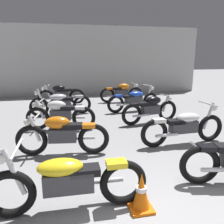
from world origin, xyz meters
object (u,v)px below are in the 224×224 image
object	(u,v)px
motorcycle_right_row_1	(184,126)
motorcycle_left_row_0	(68,180)
motorcycle_right_row_2	(151,109)
motorcycle_right_row_3	(134,99)
motorcycle_left_row_2	(60,114)
motorcycle_right_row_4	(122,92)
traffic_cone	(141,193)
motorcycle_left_row_3	(61,103)
motorcycle_left_row_1	(62,134)
motorcycle_left_row_4	(61,94)

from	to	relation	value
motorcycle_right_row_1	motorcycle_left_row_0	bearing A→B (deg)	-145.55
motorcycle_right_row_2	motorcycle_right_row_3	size ratio (longest dim) A/B	0.91
motorcycle_left_row_2	motorcycle_right_row_4	bearing A→B (deg)	52.14
motorcycle_right_row_2	traffic_cone	bearing A→B (deg)	-113.34
motorcycle_left_row_3	traffic_cone	xyz separation A→B (m)	(1.02, -5.61, -0.19)
motorcycle_right_row_3	traffic_cone	world-z (taller)	motorcycle_right_row_3
motorcycle_right_row_1	traffic_cone	world-z (taller)	motorcycle_right_row_1
motorcycle_left_row_1	motorcycle_right_row_3	distance (m)	4.43
traffic_cone	motorcycle_left_row_4	bearing A→B (deg)	97.51
motorcycle_left_row_0	motorcycle_right_row_1	bearing A→B (deg)	34.45
motorcycle_right_row_2	motorcycle_right_row_3	bearing A→B (deg)	90.41
motorcycle_right_row_3	motorcycle_right_row_4	world-z (taller)	motorcycle_right_row_3
motorcycle_left_row_0	motorcycle_right_row_3	size ratio (longest dim) A/B	1.01
traffic_cone	motorcycle_right_row_4	bearing A→B (deg)	77.11
motorcycle_right_row_2	motorcycle_left_row_1	bearing A→B (deg)	-145.80
motorcycle_left_row_0	motorcycle_right_row_2	size ratio (longest dim) A/B	1.11
motorcycle_right_row_3	traffic_cone	xyz separation A→B (m)	(-1.70, -5.61, -0.19)
motorcycle_left_row_3	motorcycle_right_row_2	size ratio (longest dim) A/B	1.11
motorcycle_left_row_2	motorcycle_right_row_4	distance (m)	4.47
motorcycle_left_row_3	motorcycle_right_row_3	world-z (taller)	same
motorcycle_left_row_0	motorcycle_right_row_4	bearing A→B (deg)	69.72
motorcycle_right_row_3	motorcycle_right_row_2	bearing A→B (deg)	-89.59
motorcycle_left_row_0	motorcycle_left_row_3	distance (m)	5.41
traffic_cone	motorcycle_left_row_3	bearing A→B (deg)	100.29
motorcycle_left_row_0	motorcycle_right_row_1	size ratio (longest dim) A/B	1.00
motorcycle_left_row_4	motorcycle_right_row_1	world-z (taller)	motorcycle_right_row_1
motorcycle_left_row_4	motorcycle_right_row_4	world-z (taller)	same
motorcycle_left_row_1	motorcycle_left_row_2	size ratio (longest dim) A/B	1.00
motorcycle_left_row_2	motorcycle_right_row_1	distance (m)	3.37
motorcycle_left_row_0	traffic_cone	size ratio (longest dim) A/B	4.02
motorcycle_left_row_4	motorcycle_right_row_4	distance (m)	2.68
motorcycle_left_row_1	traffic_cone	world-z (taller)	motorcycle_left_row_1
motorcycle_left_row_1	motorcycle_left_row_4	distance (m)	5.34
motorcycle_left_row_4	motorcycle_right_row_2	size ratio (longest dim) A/B	1.01
motorcycle_left_row_4	motorcycle_left_row_2	bearing A→B (deg)	-90.99
motorcycle_left_row_0	motorcycle_left_row_2	size ratio (longest dim) A/B	1.11
motorcycle_left_row_0	motorcycle_left_row_2	distance (m)	3.70
motorcycle_left_row_4	motorcycle_right_row_1	size ratio (longest dim) A/B	0.91
motorcycle_left_row_0	motorcycle_left_row_3	bearing A→B (deg)	90.51
motorcycle_left_row_2	motorcycle_right_row_2	size ratio (longest dim) A/B	1.00
motorcycle_right_row_3	motorcycle_right_row_4	xyz separation A→B (m)	(0.00, 1.81, 0.01)
motorcycle_left_row_2	traffic_cone	size ratio (longest dim) A/B	3.63
motorcycle_right_row_3	traffic_cone	size ratio (longest dim) A/B	3.98
motorcycle_left_row_0	motorcycle_left_row_4	world-z (taller)	motorcycle_left_row_0
motorcycle_left_row_4	motorcycle_right_row_2	xyz separation A→B (m)	(2.69, -3.49, 0.00)
motorcycle_right_row_4	traffic_cone	world-z (taller)	motorcycle_right_row_4
motorcycle_left_row_3	traffic_cone	world-z (taller)	motorcycle_left_row_3
motorcycle_left_row_1	traffic_cone	distance (m)	2.35
motorcycle_left_row_1	motorcycle_left_row_4	xyz separation A→B (m)	(0.03, 5.34, 0.00)
motorcycle_right_row_4	traffic_cone	bearing A→B (deg)	-102.89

